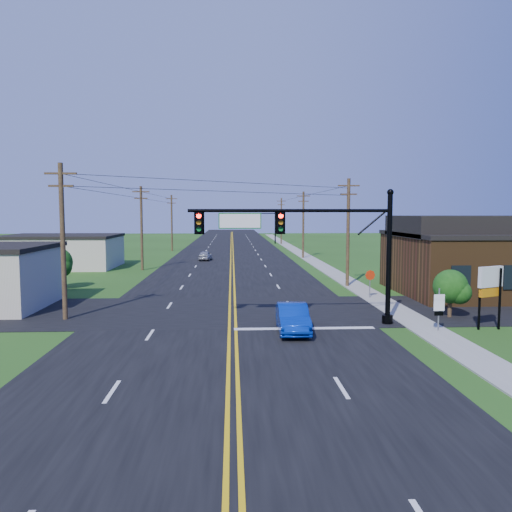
{
  "coord_description": "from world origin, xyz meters",
  "views": [
    {
      "loc": [
        0.16,
        -18.95,
        6.2
      ],
      "look_at": [
        1.56,
        10.0,
        3.67
      ],
      "focal_mm": 35.0,
      "sensor_mm": 36.0,
      "label": 1
    }
  ],
  "objects": [
    {
      "name": "blue_car",
      "position": [
        3.29,
        6.32,
        0.72
      ],
      "size": [
        1.63,
        4.4,
        1.44
      ],
      "primitive_type": "imported",
      "rotation": [
        0.0,
        0.0,
        -0.02
      ],
      "color": "#072DA7",
      "rests_on": "ground"
    },
    {
      "name": "pylon_sign",
      "position": [
        13.78,
        6.46,
        2.46
      ],
      "size": [
        1.59,
        0.86,
        3.37
      ],
      "rotation": [
        0.0,
        0.0,
        0.41
      ],
      "color": "black",
      "rests_on": "ground"
    },
    {
      "name": "utility_pole_right_a",
      "position": [
        9.8,
        22.0,
        4.72
      ],
      "size": [
        1.8,
        0.28,
        9.0
      ],
      "color": "#342017",
      "rests_on": "ground"
    },
    {
      "name": "tree_right_back",
      "position": [
        16.0,
        26.0,
        2.6
      ],
      "size": [
        3.0,
        3.0,
        4.1
      ],
      "color": "#342017",
      "rests_on": "ground"
    },
    {
      "name": "signal_mast_main",
      "position": [
        4.34,
        8.0,
        4.75
      ],
      "size": [
        11.3,
        0.6,
        7.48
      ],
      "color": "black",
      "rests_on": "ground"
    },
    {
      "name": "road_main",
      "position": [
        0.0,
        50.0,
        0.02
      ],
      "size": [
        16.0,
        220.0,
        0.04
      ],
      "primitive_type": "cube",
      "color": "black",
      "rests_on": "ground"
    },
    {
      "name": "brick_building",
      "position": [
        20.0,
        18.0,
        2.35
      ],
      "size": [
        14.2,
        11.2,
        4.7
      ],
      "color": "#4E3216",
      "rests_on": "ground"
    },
    {
      "name": "sidewalk",
      "position": [
        10.5,
        40.0,
        0.04
      ],
      "size": [
        2.0,
        160.0,
        0.08
      ],
      "primitive_type": "cube",
      "color": "gray",
      "rests_on": "ground"
    },
    {
      "name": "utility_pole_right_b",
      "position": [
        9.8,
        48.0,
        4.72
      ],
      "size": [
        1.8,
        0.28,
        9.0
      ],
      "color": "#342017",
      "rests_on": "ground"
    },
    {
      "name": "cream_bldg_far",
      "position": [
        -19.0,
        38.0,
        1.86
      ],
      "size": [
        12.2,
        9.2,
        3.7
      ],
      "color": "beige",
      "rests_on": "ground"
    },
    {
      "name": "route_sign",
      "position": [
        10.84,
        5.98,
        1.34
      ],
      "size": [
        0.58,
        0.1,
        2.31
      ],
      "rotation": [
        0.0,
        0.0,
        0.04
      ],
      "color": "slate",
      "rests_on": "ground"
    },
    {
      "name": "shrub_corner",
      "position": [
        13.0,
        9.5,
        1.85
      ],
      "size": [
        2.0,
        2.0,
        2.86
      ],
      "color": "#342017",
      "rests_on": "ground"
    },
    {
      "name": "distant_car",
      "position": [
        -3.3,
        45.5,
        0.61
      ],
      "size": [
        1.79,
        3.7,
        1.22
      ],
      "primitive_type": "imported",
      "rotation": [
        0.0,
        0.0,
        3.04
      ],
      "color": "#A2A2A6",
      "rests_on": "ground"
    },
    {
      "name": "utility_pole_left_a",
      "position": [
        -9.5,
        10.0,
        4.72
      ],
      "size": [
        1.8,
        0.28,
        9.0
      ],
      "color": "#342017",
      "rests_on": "ground"
    },
    {
      "name": "ground",
      "position": [
        0.0,
        0.0,
        0.0
      ],
      "size": [
        260.0,
        260.0,
        0.0
      ],
      "primitive_type": "plane",
      "color": "#234513",
      "rests_on": "ground"
    },
    {
      "name": "utility_pole_left_c",
      "position": [
        -9.5,
        62.0,
        4.72
      ],
      "size": [
        1.8,
        0.28,
        9.0
      ],
      "color": "#342017",
      "rests_on": "ground"
    },
    {
      "name": "tree_left",
      "position": [
        -14.0,
        22.0,
        2.16
      ],
      "size": [
        2.4,
        2.4,
        3.37
      ],
      "color": "#342017",
      "rests_on": "ground"
    },
    {
      "name": "utility_pole_right_c",
      "position": [
        9.8,
        78.0,
        4.72
      ],
      "size": [
        1.8,
        0.28,
        9.0
      ],
      "color": "#342017",
      "rests_on": "ground"
    },
    {
      "name": "utility_pole_left_b",
      "position": [
        -9.5,
        35.0,
        4.72
      ],
      "size": [
        1.8,
        0.28,
        9.0
      ],
      "color": "#342017",
      "rests_on": "ground"
    },
    {
      "name": "signal_mast_far",
      "position": [
        4.44,
        80.0,
        4.55
      ],
      "size": [
        10.98,
        0.6,
        7.48
      ],
      "color": "black",
      "rests_on": "ground"
    },
    {
      "name": "road_cross",
      "position": [
        0.0,
        12.0,
        0.02
      ],
      "size": [
        70.0,
        10.0,
        0.04
      ],
      "primitive_type": "cube",
      "color": "black",
      "rests_on": "ground"
    },
    {
      "name": "stop_sign",
      "position": [
        10.08,
        16.16,
        1.5
      ],
      "size": [
        0.74,
        0.13,
        2.08
      ],
      "rotation": [
        0.0,
        0.0,
        0.13
      ],
      "color": "slate",
      "rests_on": "ground"
    }
  ]
}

